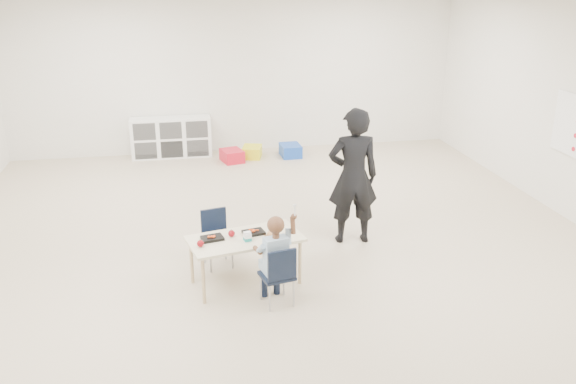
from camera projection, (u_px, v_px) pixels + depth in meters
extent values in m
plane|color=#C0AE94|center=(279.00, 254.00, 7.19)|extent=(9.00, 9.00, 0.00)
plane|color=white|center=(277.00, 6.00, 6.23)|extent=(9.00, 9.00, 0.00)
cube|color=white|center=(236.00, 74.00, 10.86)|extent=(8.00, 0.02, 2.80)
cube|color=beige|center=(245.00, 239.00, 6.34)|extent=(1.27, 0.82, 0.03)
cube|color=black|center=(254.00, 232.00, 6.42)|extent=(0.25, 0.20, 0.03)
cube|color=black|center=(212.00, 238.00, 6.28)|extent=(0.25, 0.20, 0.03)
cube|color=white|center=(247.00, 237.00, 6.23)|extent=(0.08, 0.08, 0.10)
ellipsoid|color=tan|center=(271.00, 234.00, 6.34)|extent=(0.09, 0.09, 0.07)
sphere|color=maroon|center=(231.00, 233.00, 6.34)|extent=(0.07, 0.07, 0.07)
sphere|color=maroon|center=(200.00, 244.00, 6.11)|extent=(0.07, 0.07, 0.07)
cube|color=white|center=(171.00, 137.00, 10.82)|extent=(1.40, 0.40, 0.70)
cube|color=white|center=(568.00, 124.00, 8.00)|extent=(0.02, 0.60, 0.80)
imported|color=black|center=(353.00, 176.00, 7.26)|extent=(0.64, 0.45, 1.67)
cube|color=red|center=(232.00, 156.00, 10.60)|extent=(0.43, 0.50, 0.21)
cube|color=yellow|center=(252.00, 152.00, 10.84)|extent=(0.41, 0.48, 0.20)
cube|color=#1745B2|center=(290.00, 150.00, 10.89)|extent=(0.36, 0.45, 0.21)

